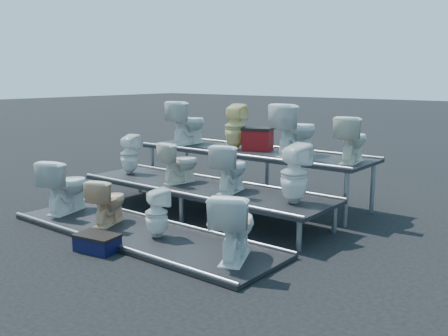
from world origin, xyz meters
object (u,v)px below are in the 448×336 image
Objects in this scene: toilet_5 at (180,162)px; toilet_11 at (352,139)px; toilet_0 at (66,185)px; toilet_10 at (296,130)px; step_stool at (97,244)px; toilet_9 at (235,127)px; toilet_3 at (234,225)px; toilet_4 at (129,154)px; red_crate at (258,140)px; toilet_8 at (188,122)px; toilet_6 at (231,168)px; toilet_2 at (157,213)px; toilet_7 at (294,174)px; toilet_1 at (108,201)px.

toilet_11 is (2.29, 1.30, 0.42)m from toilet_5.
toilet_11 is at bearing -159.61° from toilet_0.
toilet_0 is 0.98× the size of toilet_10.
toilet_9 is at bearing 87.09° from step_stool.
toilet_4 reaches higher than toilet_3.
red_crate is 3.60m from step_stool.
toilet_9 is (0.11, 1.30, 0.47)m from toilet_5.
step_stool is at bearing 85.28° from toilet_9.
toilet_5 is 2.67m from toilet_11.
toilet_10 is (2.51, 2.60, 0.81)m from toilet_0.
toilet_9 is (-1.98, 2.60, 0.80)m from toilet_3.
toilet_8 is 1.70× the size of red_crate.
toilet_6 is at bearing 38.47° from toilet_11.
toilet_3 is at bearing 163.62° from toilet_0.
toilet_9 is 2.19m from toilet_11.
toilet_0 is 3.70m from toilet_10.
toilet_3 is at bearing 144.41° from toilet_4.
toilet_6 is 2.21m from step_stool.
toilet_2 is at bearing -24.28° from toilet_3.
toilet_4 is 1.89m from toilet_9.
toilet_10 reaches higher than toilet_2.
toilet_0 is at bearing 53.00° from toilet_10.
toilet_2 is 3.30m from toilet_8.
toilet_7 is at bearing 156.48° from toilet_8.
toilet_8 is at bearing -111.97° from toilet_4.
toilet_6 is at bearing 166.06° from toilet_4.
step_stool is (-1.57, -0.72, -0.37)m from toilet_3.
toilet_6 is 0.90× the size of toilet_9.
step_stool is at bearing 116.22° from toilet_4.
red_crate is (0.49, 1.46, 0.25)m from toilet_5.
toilet_3 is at bearing 113.20° from toilet_10.
toilet_1 is at bearing 107.29° from toilet_8.
toilet_1 is at bearing 39.39° from toilet_7.
toilet_1 is 1.81m from toilet_6.
toilet_0 is at bearing -24.28° from toilet_3.
toilet_2 is 0.82× the size of toilet_9.
red_crate is at bearing -84.24° from toilet_3.
toilet_4 reaches higher than toilet_1.
toilet_4 is at bearing -71.21° from toilet_1.
red_crate reaches higher than toilet_2.
toilet_6 is at bearing -151.99° from toilet_1.
toilet_1 is at bearing -24.28° from toilet_3.
toilet_10 reaches higher than toilet_1.
toilet_4 is at bearing 120.31° from step_stool.
toilet_4 is 0.80× the size of toilet_10.
toilet_7 reaches higher than toilet_3.
toilet_11 is (3.30, 0.00, -0.06)m from toilet_8.
toilet_3 is 3.54m from toilet_4.
toilet_0 reaches higher than toilet_1.
toilet_11 is 1.82m from red_crate.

